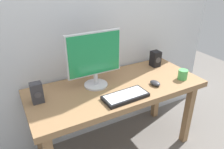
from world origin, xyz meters
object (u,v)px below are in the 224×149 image
(speaker_right, at_px, (155,59))
(speaker_left, at_px, (37,93))
(monitor, at_px, (95,58))
(keyboard_primary, at_px, (125,96))
(mouse, at_px, (155,83))
(desk, at_px, (117,94))
(coffee_mug, at_px, (183,75))

(speaker_right, xyz_separation_m, speaker_left, (-1.22, -0.11, 0.00))
(monitor, height_order, speaker_right, monitor)
(keyboard_primary, xyz_separation_m, mouse, (0.34, 0.05, 0.00))
(monitor, height_order, speaker_left, monitor)
(desk, bearing_deg, speaker_left, 174.42)
(speaker_right, xyz_separation_m, coffee_mug, (0.04, -0.36, -0.04))
(keyboard_primary, relative_size, mouse, 3.52)
(speaker_right, bearing_deg, keyboard_primary, -147.47)
(keyboard_primary, distance_m, speaker_left, 0.68)
(mouse, bearing_deg, speaker_right, 44.58)
(keyboard_primary, height_order, speaker_left, speaker_left)
(desk, xyz_separation_m, keyboard_primary, (-0.04, -0.20, 0.10))
(desk, xyz_separation_m, mouse, (0.30, -0.15, 0.11))
(mouse, height_order, speaker_right, speaker_right)
(mouse, bearing_deg, desk, 145.79)
(speaker_right, distance_m, speaker_left, 1.22)
(coffee_mug, bearing_deg, mouse, 174.82)
(monitor, xyz_separation_m, mouse, (0.46, -0.25, -0.24))
(monitor, distance_m, speaker_right, 0.75)
(monitor, xyz_separation_m, coffee_mug, (0.76, -0.28, -0.21))
(speaker_right, bearing_deg, mouse, -128.33)
(speaker_right, bearing_deg, desk, -162.48)
(mouse, xyz_separation_m, coffee_mug, (0.30, -0.03, 0.03))
(keyboard_primary, height_order, mouse, mouse)
(monitor, bearing_deg, speaker_right, 6.31)
(keyboard_primary, distance_m, speaker_right, 0.71)
(keyboard_primary, relative_size, speaker_left, 2.25)
(keyboard_primary, xyz_separation_m, speaker_right, (0.60, 0.38, 0.07))
(desk, height_order, speaker_left, speaker_left)
(keyboard_primary, bearing_deg, desk, 79.66)
(desk, bearing_deg, keyboard_primary, -100.34)
(keyboard_primary, relative_size, speaker_right, 2.29)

